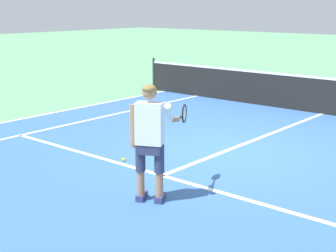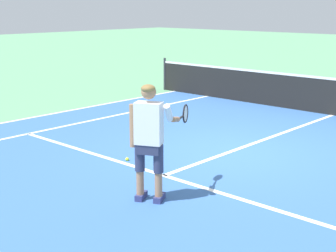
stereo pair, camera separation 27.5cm
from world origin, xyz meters
name	(u,v)px [view 1 (the left image)]	position (x,y,z in m)	size (l,w,h in m)	color
ground_plane	(226,151)	(0.00, 0.00, 0.00)	(80.00, 80.00, 0.00)	#609E70
court_inner_surface	(204,159)	(0.00, -0.73, 0.00)	(10.98, 10.83, 0.00)	#3866A8
line_service	(162,176)	(0.00, -1.91, 0.00)	(8.23, 0.10, 0.01)	white
line_centre_service	(260,138)	(0.00, 1.29, 0.00)	(0.10, 6.40, 0.01)	white
line_singles_left	(64,125)	(-4.12, -0.73, 0.00)	(0.10, 10.43, 0.01)	white
line_doubles_left	(30,117)	(-5.49, -0.73, 0.00)	(0.10, 10.43, 0.01)	white
tennis_net	(323,95)	(0.00, 4.49, 0.50)	(11.96, 0.08, 1.07)	#333338
tennis_player	(151,135)	(0.59, -2.83, 0.99)	(0.55, 1.23, 1.71)	navy
tennis_ball_near_feet	(124,160)	(-1.05, -1.77, 0.03)	(0.07, 0.07, 0.07)	#CCE02D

